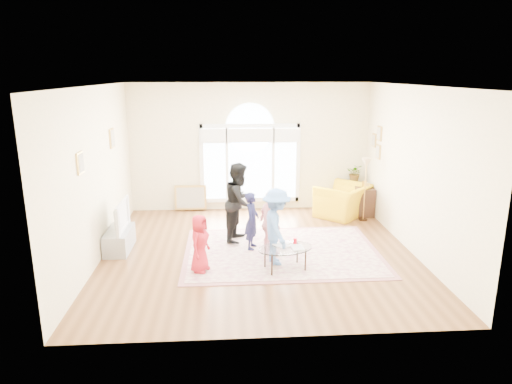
{
  "coord_description": "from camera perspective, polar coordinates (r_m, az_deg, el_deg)",
  "views": [
    {
      "loc": [
        -0.61,
        -8.37,
        3.43
      ],
      "look_at": [
        -0.03,
        0.3,
        1.15
      ],
      "focal_mm": 32.0,
      "sensor_mm": 36.0,
      "label": 1
    }
  ],
  "objects": [
    {
      "name": "floor_lamp",
      "position": [
        10.94,
        13.61,
        2.98
      ],
      "size": [
        0.32,
        0.32,
        1.51
      ],
      "color": "black",
      "rests_on": "ground"
    },
    {
      "name": "child_blue",
      "position": [
        8.28,
        2.57,
        -4.35
      ],
      "size": [
        0.63,
        0.97,
        1.41
      ],
      "primitive_type": "imported",
      "rotation": [
        0.0,
        0.0,
        1.7
      ],
      "color": "#5987D6",
      "rests_on": "area_rug"
    },
    {
      "name": "leaning_picture",
      "position": [
        11.81,
        -8.11,
        -2.31
      ],
      "size": [
        0.8,
        0.14,
        0.62
      ],
      "primitive_type": "cube",
      "rotation": [
        -0.14,
        0.0,
        0.0
      ],
      "color": "tan",
      "rests_on": "ground"
    },
    {
      "name": "child_red",
      "position": [
        8.07,
        -7.05,
        -6.38
      ],
      "size": [
        0.49,
        0.59,
        1.03
      ],
      "primitive_type": "imported",
      "rotation": [
        0.0,
        0.0,
        1.19
      ],
      "color": "red",
      "rests_on": "area_rug"
    },
    {
      "name": "side_cabinet",
      "position": [
        11.54,
        13.4,
        -1.17
      ],
      "size": [
        0.4,
        0.5,
        0.7
      ],
      "primitive_type": "cube",
      "color": "black",
      "rests_on": "ground"
    },
    {
      "name": "child_navy",
      "position": [
        9.02,
        -0.51,
        -3.6
      ],
      "size": [
        0.37,
        0.47,
        1.15
      ],
      "primitive_type": "imported",
      "rotation": [
        0.0,
        0.0,
        1.32
      ],
      "color": "#181A3D",
      "rests_on": "area_rug"
    },
    {
      "name": "room_shell",
      "position": [
        11.37,
        -0.66,
        5.29
      ],
      "size": [
        6.0,
        6.0,
        6.0
      ],
      "color": "beige",
      "rests_on": "ground"
    },
    {
      "name": "child_black",
      "position": [
        9.41,
        -2.07,
        -1.26
      ],
      "size": [
        0.83,
        0.95,
        1.64
      ],
      "primitive_type": "imported",
      "rotation": [
        0.0,
        0.0,
        1.27
      ],
      "color": "black",
      "rests_on": "area_rug"
    },
    {
      "name": "child_pink",
      "position": [
        8.66,
        1.76,
        -3.99
      ],
      "size": [
        0.55,
        0.8,
        1.26
      ],
      "primitive_type": "imported",
      "rotation": [
        0.0,
        0.0,
        1.93
      ],
      "color": "#FAADBB",
      "rests_on": "area_rug"
    },
    {
      "name": "plant_pedestal",
      "position": [
        12.12,
        12.15,
        -0.34
      ],
      "size": [
        0.2,
        0.2,
        0.7
      ],
      "primitive_type": "cylinder",
      "color": "white",
      "rests_on": "ground"
    },
    {
      "name": "potted_plant",
      "position": [
        11.99,
        12.3,
        2.33
      ],
      "size": [
        0.51,
        0.48,
        0.46
      ],
      "primitive_type": "imported",
      "rotation": [
        0.0,
        0.0,
        -0.37
      ],
      "color": "#33722D",
      "rests_on": "plant_pedestal"
    },
    {
      "name": "tv_console",
      "position": [
        9.49,
        -16.71,
        -5.76
      ],
      "size": [
        0.45,
        1.0,
        0.42
      ],
      "primitive_type": "cube",
      "color": "gray",
      "rests_on": "ground"
    },
    {
      "name": "ground",
      "position": [
        9.06,
        0.31,
        -7.51
      ],
      "size": [
        6.0,
        6.0,
        0.0
      ],
      "primitive_type": "plane",
      "color": "#533218",
      "rests_on": "ground"
    },
    {
      "name": "rug_border",
      "position": [
        9.07,
        3.24,
        -7.48
      ],
      "size": [
        3.8,
        2.8,
        0.01
      ],
      "primitive_type": "cube",
      "color": "#995F62",
      "rests_on": "ground"
    },
    {
      "name": "armchair",
      "position": [
        11.36,
        10.82,
        -1.07
      ],
      "size": [
        1.58,
        1.59,
        0.78
      ],
      "primitive_type": "imported",
      "rotation": [
        0.0,
        0.0,
        3.96
      ],
      "color": "yellow",
      "rests_on": "ground"
    },
    {
      "name": "area_rug",
      "position": [
        9.07,
        3.24,
        -7.45
      ],
      "size": [
        3.6,
        2.6,
        0.02
      ],
      "primitive_type": "cube",
      "color": "beige",
      "rests_on": "ground"
    },
    {
      "name": "coffee_table",
      "position": [
        8.16,
        3.67,
        -7.1
      ],
      "size": [
        1.12,
        0.87,
        0.54
      ],
      "rotation": [
        0.0,
        0.0,
        0.25
      ],
      "color": "silver",
      "rests_on": "ground"
    },
    {
      "name": "television",
      "position": [
        9.33,
        -16.88,
        -2.88
      ],
      "size": [
        0.17,
        1.01,
        0.58
      ],
      "color": "black",
      "rests_on": "tv_console"
    }
  ]
}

